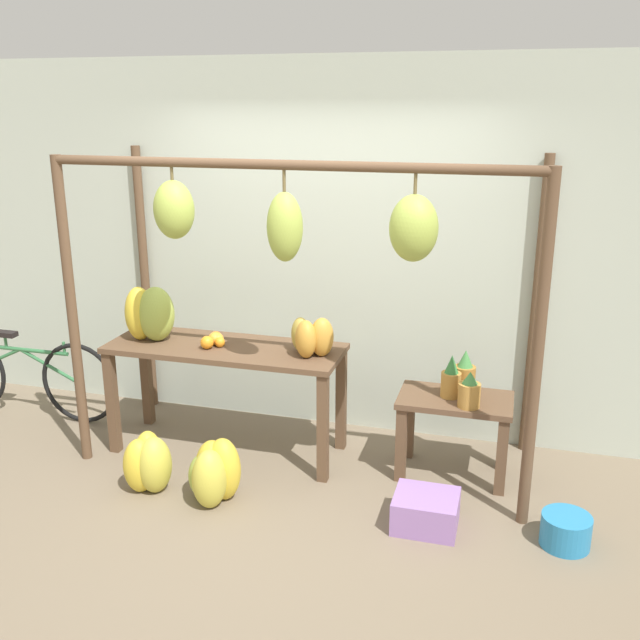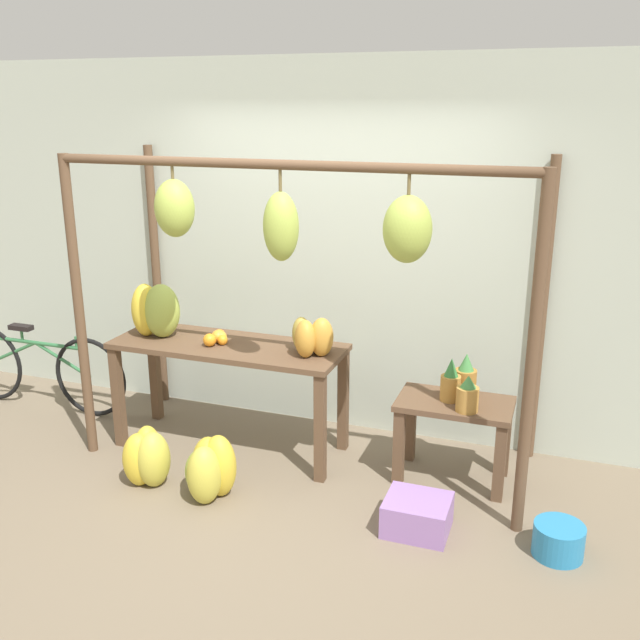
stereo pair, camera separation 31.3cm
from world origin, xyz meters
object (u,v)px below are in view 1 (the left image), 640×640
at_px(pineapple_cluster, 462,381).
at_px(blue_bucket, 566,531).
at_px(banana_pile_ground_left, 148,463).
at_px(parked_bicycle, 23,375).
at_px(fruit_crate_white, 426,511).
at_px(banana_pile_ground_right, 213,473).
at_px(banana_pile_on_table, 149,314).
at_px(orange_pile, 214,340).
at_px(papaya_pile, 313,337).

bearing_deg(pineapple_cluster, blue_bucket, -44.46).
height_order(banana_pile_ground_left, parked_bicycle, parked_bicycle).
bearing_deg(pineapple_cluster, fruit_crate_white, -99.84).
height_order(banana_pile_ground_right, parked_bicycle, parked_bicycle).
relative_size(pineapple_cluster, blue_bucket, 1.42).
xyz_separation_m(banana_pile_on_table, fruit_crate_white, (2.11, -0.59, -0.91)).
height_order(orange_pile, banana_pile_ground_right, orange_pile).
bearing_deg(banana_pile_ground_right, banana_pile_on_table, 138.91).
bearing_deg(banana_pile_ground_left, banana_pile_on_table, 113.67).
bearing_deg(banana_pile_ground_right, banana_pile_ground_left, -179.66).
relative_size(pineapple_cluster, banana_pile_ground_right, 0.93).
relative_size(pineapple_cluster, papaya_pile, 1.10).
bearing_deg(banana_pile_ground_right, pineapple_cluster, 27.43).
bearing_deg(fruit_crate_white, banana_pile_on_table, 164.46).
bearing_deg(papaya_pile, blue_bucket, -18.84).
relative_size(banana_pile_on_table, blue_bucket, 1.40).
relative_size(banana_pile_on_table, papaya_pile, 1.09).
distance_m(pineapple_cluster, banana_pile_ground_left, 2.15).
distance_m(pineapple_cluster, papaya_pile, 1.04).
distance_m(banana_pile_ground_right, blue_bucket, 2.17).
xyz_separation_m(banana_pile_ground_right, papaya_pile, (0.47, 0.67, 0.74)).
distance_m(banana_pile_on_table, papaya_pile, 1.23).
distance_m(orange_pile, parked_bicycle, 1.84).
relative_size(banana_pile_ground_left, banana_pile_ground_right, 0.93).
distance_m(parked_bicycle, papaya_pile, 2.56).
bearing_deg(parked_bicycle, pineapple_cluster, -0.44).
xyz_separation_m(banana_pile_on_table, parked_bicycle, (-1.26, 0.14, -0.66)).
height_order(orange_pile, blue_bucket, orange_pile).
relative_size(banana_pile_on_table, pineapple_cluster, 0.99).
relative_size(orange_pile, banana_pile_ground_right, 0.47).
xyz_separation_m(banana_pile_on_table, banana_pile_ground_right, (0.75, -0.66, -0.82)).
height_order(banana_pile_ground_left, fruit_crate_white, banana_pile_ground_left).
bearing_deg(banana_pile_ground_right, parked_bicycle, 158.47).
distance_m(banana_pile_on_table, blue_bucket, 3.11).
bearing_deg(orange_pile, banana_pile_on_table, -179.35).
height_order(orange_pile, pineapple_cluster, orange_pile).
relative_size(banana_pile_on_table, parked_bicycle, 0.24).
distance_m(banana_pile_ground_left, parked_bicycle, 1.75).
bearing_deg(papaya_pile, banana_pile_ground_right, -125.22).
xyz_separation_m(banana_pile_ground_left, papaya_pile, (0.94, 0.68, 0.74)).
bearing_deg(banana_pile_on_table, fruit_crate_white, -15.54).
xyz_separation_m(orange_pile, parked_bicycle, (-1.76, 0.13, -0.51)).
relative_size(orange_pile, blue_bucket, 0.72).
relative_size(orange_pile, pineapple_cluster, 0.51).
bearing_deg(fruit_crate_white, papaya_pile, 145.71).
bearing_deg(parked_bicycle, banana_pile_ground_left, -27.21).
bearing_deg(banana_pile_on_table, blue_bucket, -10.89).
xyz_separation_m(banana_pile_on_table, papaya_pile, (1.23, 0.02, -0.07)).
bearing_deg(banana_pile_ground_left, banana_pile_ground_right, 0.34).
height_order(banana_pile_on_table, parked_bicycle, banana_pile_on_table).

